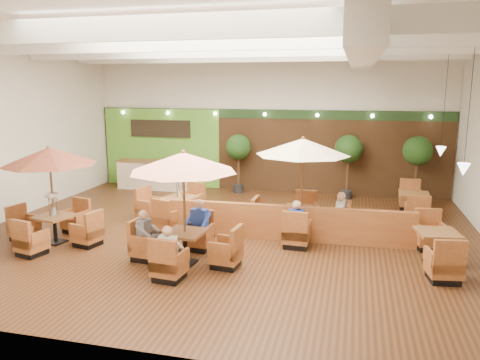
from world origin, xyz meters
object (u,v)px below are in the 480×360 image
(table_2, at_px, (302,169))
(booth_divider, at_px, (281,223))
(topiary_0, at_px, (238,149))
(diner_2, at_px, (146,230))
(table_1, at_px, (184,187))
(diner_0, at_px, (169,247))
(topiary_2, at_px, (417,153))
(diner_1, at_px, (199,220))
(table_4, at_px, (436,248))
(topiary_1, at_px, (348,151))
(table_0, at_px, (51,178))
(service_counter, at_px, (155,175))
(diner_4, at_px, (339,211))
(table_3, at_px, (172,207))
(table_5, at_px, (413,206))
(diner_3, at_px, (297,219))

(table_2, bearing_deg, booth_divider, -130.50)
(topiary_0, distance_m, diner_2, 7.65)
(table_1, xyz_separation_m, topiary_0, (-0.61, 7.58, -0.13))
(diner_0, xyz_separation_m, diner_2, (-0.99, 0.99, 0.00))
(topiary_2, xyz_separation_m, diner_1, (-5.93, -6.59, -1.00))
(topiary_2, distance_m, diner_0, 10.48)
(table_4, relative_size, topiary_1, 1.18)
(table_1, relative_size, topiary_0, 1.18)
(booth_divider, xyz_separation_m, topiary_2, (4.00, 5.32, 1.29))
(table_0, bearing_deg, service_counter, 103.66)
(topiary_0, height_order, diner_4, topiary_0)
(table_0, distance_m, diner_1, 4.04)
(booth_divider, bearing_deg, service_counter, 137.99)
(table_4, distance_m, topiary_2, 6.37)
(topiary_2, bearing_deg, table_4, -91.78)
(booth_divider, bearing_deg, table_3, 163.87)
(table_5, relative_size, diner_3, 3.43)
(diner_1, bearing_deg, table_4, -166.00)
(table_4, distance_m, topiary_1, 6.73)
(topiary_0, bearing_deg, diner_1, -84.72)
(diner_1, xyz_separation_m, diner_4, (3.42, 1.79, 0.00))
(table_1, height_order, diner_3, table_1)
(topiary_1, xyz_separation_m, diner_0, (-3.55, -8.57, -1.02))
(diner_0, bearing_deg, table_4, 20.57)
(table_2, distance_m, table_5, 4.45)
(table_2, distance_m, table_4, 3.92)
(table_1, distance_m, topiary_1, 8.37)
(table_5, bearing_deg, topiary_2, 85.55)
(service_counter, height_order, topiary_2, topiary_2)
(table_2, bearing_deg, topiary_0, 123.56)
(table_0, relative_size, diner_0, 3.46)
(table_1, bearing_deg, table_0, 177.52)
(diner_0, bearing_deg, topiary_0, 92.27)
(diner_0, bearing_deg, table_3, 109.29)
(booth_divider, bearing_deg, topiary_2, 51.56)
(table_1, distance_m, topiary_0, 7.61)
(diner_0, bearing_deg, diner_2, 133.21)
(diner_0, bearing_deg, table_0, 156.50)
(diner_0, bearing_deg, table_5, 46.77)
(table_2, distance_m, diner_2, 4.53)
(booth_divider, distance_m, diner_4, 1.60)
(service_counter, relative_size, diner_0, 3.90)
(table_4, relative_size, topiary_2, 1.17)
(booth_divider, distance_m, table_2, 1.57)
(table_2, height_order, diner_4, table_2)
(service_counter, bearing_deg, table_0, -88.59)
(diner_3, bearing_deg, diner_0, -132.77)
(diner_0, distance_m, diner_2, 1.40)
(diner_2, bearing_deg, table_0, -96.85)
(topiary_0, relative_size, diner_1, 2.71)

